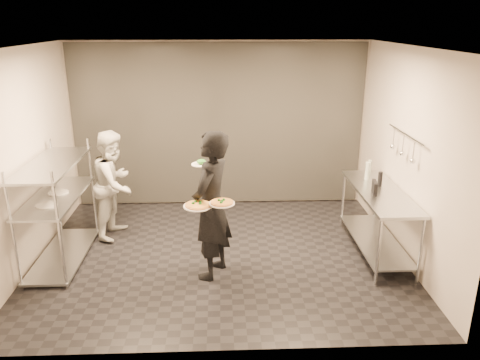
{
  "coord_description": "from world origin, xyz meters",
  "views": [
    {
      "loc": [
        0.04,
        -5.84,
        3.12
      ],
      "look_at": [
        0.28,
        0.0,
        1.1
      ],
      "focal_mm": 35.0,
      "sensor_mm": 36.0,
      "label": 1
    }
  ],
  "objects_px": {
    "pos_monitor": "(375,188)",
    "bottle_clear": "(370,166)",
    "salad_plate": "(201,163)",
    "bottle_dark": "(380,179)",
    "pizza_plate_far": "(222,203)",
    "pizza_plate_near": "(198,205)",
    "chef": "(115,184)",
    "waiter": "(211,206)",
    "pass_rack": "(57,206)",
    "bottle_green": "(368,171)",
    "prep_counter": "(378,211)"
  },
  "relations": [
    {
      "from": "bottle_clear",
      "to": "bottle_dark",
      "type": "height_order",
      "value": "bottle_dark"
    },
    {
      "from": "chef",
      "to": "pos_monitor",
      "type": "xyz_separation_m",
      "value": [
        3.61,
        -0.85,
        0.2
      ]
    },
    {
      "from": "chef",
      "to": "pos_monitor",
      "type": "height_order",
      "value": "chef"
    },
    {
      "from": "chef",
      "to": "bottle_dark",
      "type": "xyz_separation_m",
      "value": [
        3.77,
        -0.57,
        0.22
      ]
    },
    {
      "from": "pass_rack",
      "to": "pizza_plate_near",
      "type": "bearing_deg",
      "value": -21.22
    },
    {
      "from": "chef",
      "to": "salad_plate",
      "type": "distance_m",
      "value": 1.74
    },
    {
      "from": "pass_rack",
      "to": "bottle_dark",
      "type": "relative_size",
      "value": 7.7
    },
    {
      "from": "salad_plate",
      "to": "bottle_clear",
      "type": "bearing_deg",
      "value": 21.93
    },
    {
      "from": "waiter",
      "to": "pizza_plate_near",
      "type": "distance_m",
      "value": 0.3
    },
    {
      "from": "pizza_plate_near",
      "to": "bottle_clear",
      "type": "relative_size",
      "value": 1.82
    },
    {
      "from": "prep_counter",
      "to": "pizza_plate_far",
      "type": "xyz_separation_m",
      "value": [
        -2.14,
        -0.76,
        0.46
      ]
    },
    {
      "from": "bottle_clear",
      "to": "bottle_green",
      "type": "bearing_deg",
      "value": -112.22
    },
    {
      "from": "salad_plate",
      "to": "pos_monitor",
      "type": "bearing_deg",
      "value": 2.54
    },
    {
      "from": "pizza_plate_near",
      "to": "pos_monitor",
      "type": "relative_size",
      "value": 1.5
    },
    {
      "from": "pizza_plate_far",
      "to": "bottle_clear",
      "type": "height_order",
      "value": "pizza_plate_far"
    },
    {
      "from": "waiter",
      "to": "pos_monitor",
      "type": "relative_size",
      "value": 8.08
    },
    {
      "from": "prep_counter",
      "to": "waiter",
      "type": "relative_size",
      "value": 0.95
    },
    {
      "from": "salad_plate",
      "to": "pizza_plate_near",
      "type": "bearing_deg",
      "value": -92.94
    },
    {
      "from": "bottle_clear",
      "to": "salad_plate",
      "type": "bearing_deg",
      "value": -158.07
    },
    {
      "from": "pizza_plate_near",
      "to": "bottle_green",
      "type": "xyz_separation_m",
      "value": [
        2.39,
        1.23,
        -0.0
      ]
    },
    {
      "from": "pos_monitor",
      "to": "bottle_green",
      "type": "bearing_deg",
      "value": 92.81
    },
    {
      "from": "salad_plate",
      "to": "bottle_dark",
      "type": "xyz_separation_m",
      "value": [
        2.44,
        0.38,
        -0.38
      ]
    },
    {
      "from": "bottle_clear",
      "to": "pass_rack",
      "type": "bearing_deg",
      "value": -169.71
    },
    {
      "from": "pizza_plate_near",
      "to": "pizza_plate_far",
      "type": "bearing_deg",
      "value": -4.06
    },
    {
      "from": "bottle_green",
      "to": "salad_plate",
      "type": "bearing_deg",
      "value": -163.8
    },
    {
      "from": "bottle_clear",
      "to": "bottle_dark",
      "type": "relative_size",
      "value": 0.92
    },
    {
      "from": "chef",
      "to": "bottle_green",
      "type": "distance_m",
      "value": 3.71
    },
    {
      "from": "pass_rack",
      "to": "bottle_green",
      "type": "height_order",
      "value": "pass_rack"
    },
    {
      "from": "prep_counter",
      "to": "bottle_clear",
      "type": "bearing_deg",
      "value": 83.61
    },
    {
      "from": "prep_counter",
      "to": "bottle_dark",
      "type": "xyz_separation_m",
      "value": [
        0.04,
        0.17,
        0.4
      ]
    },
    {
      "from": "pass_rack",
      "to": "bottle_green",
      "type": "distance_m",
      "value": 4.33
    },
    {
      "from": "waiter",
      "to": "pizza_plate_near",
      "type": "bearing_deg",
      "value": -9.45
    },
    {
      "from": "prep_counter",
      "to": "pos_monitor",
      "type": "distance_m",
      "value": 0.41
    },
    {
      "from": "chef",
      "to": "pizza_plate_near",
      "type": "distance_m",
      "value": 2.0
    },
    {
      "from": "waiter",
      "to": "pizza_plate_near",
      "type": "height_order",
      "value": "waiter"
    },
    {
      "from": "pass_rack",
      "to": "bottle_clear",
      "type": "height_order",
      "value": "pass_rack"
    },
    {
      "from": "chef",
      "to": "pizza_plate_far",
      "type": "xyz_separation_m",
      "value": [
        1.59,
        -1.51,
        0.28
      ]
    },
    {
      "from": "pass_rack",
      "to": "pizza_plate_far",
      "type": "bearing_deg",
      "value": -19.17
    },
    {
      "from": "prep_counter",
      "to": "pos_monitor",
      "type": "xyz_separation_m",
      "value": [
        -0.12,
        -0.1,
        0.38
      ]
    },
    {
      "from": "pizza_plate_far",
      "to": "pizza_plate_near",
      "type": "bearing_deg",
      "value": 175.94
    },
    {
      "from": "waiter",
      "to": "salad_plate",
      "type": "bearing_deg",
      "value": -134.99
    },
    {
      "from": "waiter",
      "to": "pass_rack",
      "type": "bearing_deg",
      "value": -80.66
    },
    {
      "from": "pizza_plate_far",
      "to": "bottle_green",
      "type": "relative_size",
      "value": 1.19
    },
    {
      "from": "pos_monitor",
      "to": "bottle_clear",
      "type": "height_order",
      "value": "bottle_clear"
    },
    {
      "from": "prep_counter",
      "to": "pos_monitor",
      "type": "height_order",
      "value": "pos_monitor"
    },
    {
      "from": "salad_plate",
      "to": "bottle_dark",
      "type": "height_order",
      "value": "salad_plate"
    },
    {
      "from": "bottle_dark",
      "to": "pizza_plate_far",
      "type": "bearing_deg",
      "value": -156.82
    },
    {
      "from": "bottle_green",
      "to": "pizza_plate_near",
      "type": "bearing_deg",
      "value": -152.79
    },
    {
      "from": "bottle_green",
      "to": "prep_counter",
      "type": "bearing_deg",
      "value": -85.34
    },
    {
      "from": "prep_counter",
      "to": "bottle_clear",
      "type": "relative_size",
      "value": 9.39
    }
  ]
}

